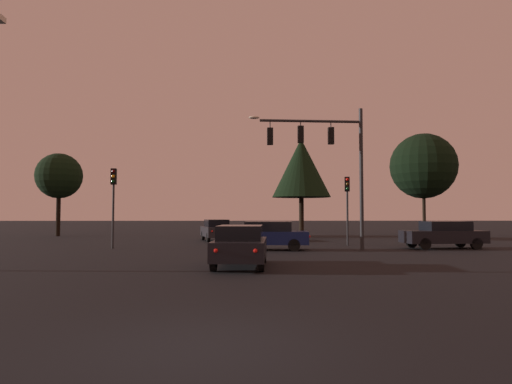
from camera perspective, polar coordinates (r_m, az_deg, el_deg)
The scene contains 11 objects.
ground_plane at distance 31.12m, azimuth -2.47°, elevation -6.38°, with size 168.00×168.00×0.00m, color black.
traffic_signal_mast_arm at distance 23.72m, azimuth 9.25°, elevation 5.15°, with size 6.10×0.58×7.57m.
traffic_light_corner_left at distance 27.55m, azimuth 11.75°, elevation -0.59°, with size 0.33×0.37×4.20m.
traffic_light_corner_right at distance 25.82m, azimuth -18.00°, elevation 0.02°, with size 0.32×0.36×4.47m.
car_nearside_lane at distance 16.24m, azimuth -2.02°, elevation -6.90°, with size 2.08×4.22×1.52m.
car_crossing_left at distance 23.61m, azimuth 1.33°, elevation -5.60°, with size 4.72×2.09×1.52m.
car_crossing_right at distance 26.67m, azimuth 23.15°, elevation -5.06°, with size 4.61×2.10×1.52m.
car_far_lane at distance 31.43m, azimuth -5.19°, elevation -4.89°, with size 2.58×4.22×1.52m.
tree_behind_sign at distance 41.46m, azimuth -24.16°, elevation 1.89°, with size 3.89×3.89×7.12m.
tree_left_far at distance 42.23m, azimuth 20.87°, elevation 3.15°, with size 5.84×5.84×9.11m.
tree_center_horizon at distance 34.33m, azimuth 5.88°, elevation 3.12°, with size 4.52×4.52×7.78m.
Camera 1 is at (0.68, -6.55, 1.97)m, focal length 30.86 mm.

